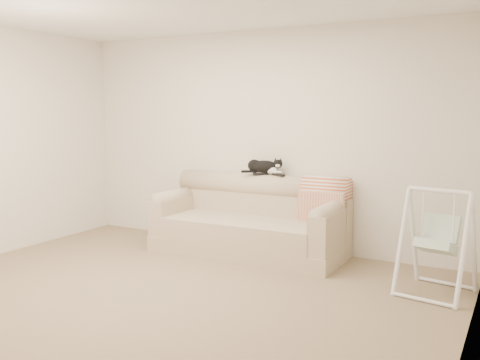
# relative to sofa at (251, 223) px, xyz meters

# --- Properties ---
(ground_plane) EXTENTS (5.00, 5.00, 0.00)m
(ground_plane) POSITION_rel_sofa_xyz_m (-0.03, -1.62, -0.35)
(ground_plane) COLOR brown
(ground_plane) RESTS_ON ground
(room_shell) EXTENTS (5.04, 4.04, 2.60)m
(room_shell) POSITION_rel_sofa_xyz_m (-0.03, -1.62, 1.18)
(room_shell) COLOR beige
(room_shell) RESTS_ON ground
(sofa) EXTENTS (2.20, 0.93, 0.90)m
(sofa) POSITION_rel_sofa_xyz_m (0.00, 0.00, 0.00)
(sofa) COLOR tan
(sofa) RESTS_ON ground
(remote_a) EXTENTS (0.18, 0.13, 0.03)m
(remote_a) POSITION_rel_sofa_xyz_m (0.01, 0.22, 0.56)
(remote_a) COLOR black
(remote_a) RESTS_ON sofa
(remote_b) EXTENTS (0.18, 0.10, 0.02)m
(remote_b) POSITION_rel_sofa_xyz_m (0.24, 0.23, 0.56)
(remote_b) COLOR black
(remote_b) RESTS_ON sofa
(tuxedo_cat) EXTENTS (0.49, 0.29, 0.19)m
(tuxedo_cat) POSITION_rel_sofa_xyz_m (0.05, 0.24, 0.64)
(tuxedo_cat) COLOR black
(tuxedo_cat) RESTS_ON sofa
(throw_blanket) EXTENTS (0.52, 0.38, 0.58)m
(throw_blanket) POSITION_rel_sofa_xyz_m (0.82, 0.23, 0.37)
(throw_blanket) COLOR #BF4A1C
(throw_blanket) RESTS_ON sofa
(baby_swing) EXTENTS (0.69, 0.72, 0.97)m
(baby_swing) POSITION_rel_sofa_xyz_m (2.12, -0.46, 0.13)
(baby_swing) COLOR white
(baby_swing) RESTS_ON ground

